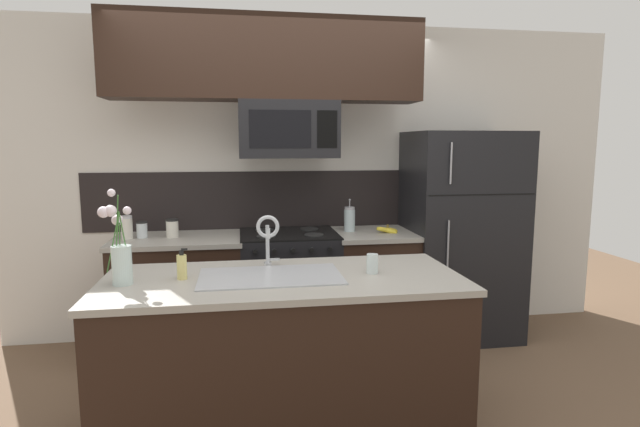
# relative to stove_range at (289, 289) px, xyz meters

# --- Properties ---
(ground_plane) EXTENTS (10.00, 10.00, 0.00)m
(ground_plane) POSITION_rel_stove_range_xyz_m (-0.00, -0.90, -0.46)
(ground_plane) COLOR brown
(rear_partition) EXTENTS (5.20, 0.10, 2.60)m
(rear_partition) POSITION_rel_stove_range_xyz_m (0.30, 0.38, 0.84)
(rear_partition) COLOR silver
(rear_partition) RESTS_ON ground
(splash_band) EXTENTS (3.25, 0.01, 0.48)m
(splash_band) POSITION_rel_stove_range_xyz_m (-0.00, 0.32, 0.69)
(splash_band) COLOR black
(splash_band) RESTS_ON rear_partition
(back_counter_left) EXTENTS (0.97, 0.65, 0.91)m
(back_counter_left) POSITION_rel_stove_range_xyz_m (-0.85, 0.00, -0.01)
(back_counter_left) COLOR black
(back_counter_left) RESTS_ON ground
(back_counter_right) EXTENTS (0.65, 0.65, 0.91)m
(back_counter_right) POSITION_rel_stove_range_xyz_m (0.69, 0.00, -0.01)
(back_counter_right) COLOR black
(back_counter_right) RESTS_ON ground
(stove_range) EXTENTS (0.76, 0.64, 0.93)m
(stove_range) POSITION_rel_stove_range_xyz_m (0.00, 0.00, 0.00)
(stove_range) COLOR black
(stove_range) RESTS_ON ground
(microwave) EXTENTS (0.74, 0.40, 0.42)m
(microwave) POSITION_rel_stove_range_xyz_m (0.00, -0.02, 1.26)
(microwave) COLOR black
(upper_cabinet_band) EXTENTS (2.32, 0.34, 0.60)m
(upper_cabinet_band) POSITION_rel_stove_range_xyz_m (-0.16, -0.05, 1.77)
(upper_cabinet_band) COLOR black
(refrigerator) EXTENTS (0.89, 0.74, 1.72)m
(refrigerator) POSITION_rel_stove_range_xyz_m (1.44, 0.02, 0.40)
(refrigerator) COLOR black
(refrigerator) RESTS_ON ground
(storage_jar_tall) EXTENTS (0.08, 0.08, 0.17)m
(storage_jar_tall) POSITION_rel_stove_range_xyz_m (-1.22, 0.01, 0.53)
(storage_jar_tall) COLOR silver
(storage_jar_tall) RESTS_ON back_counter_left
(storage_jar_medium) EXTENTS (0.08, 0.08, 0.12)m
(storage_jar_medium) POSITION_rel_stove_range_xyz_m (-1.11, 0.03, 0.51)
(storage_jar_medium) COLOR silver
(storage_jar_medium) RESTS_ON back_counter_left
(storage_jar_short) EXTENTS (0.09, 0.09, 0.14)m
(storage_jar_short) POSITION_rel_stove_range_xyz_m (-0.89, 0.02, 0.52)
(storage_jar_short) COLOR silver
(storage_jar_short) RESTS_ON back_counter_left
(banana_bunch) EXTENTS (0.19, 0.11, 0.08)m
(banana_bunch) POSITION_rel_stove_range_xyz_m (0.79, -0.06, 0.47)
(banana_bunch) COLOR yellow
(banana_bunch) RESTS_ON back_counter_right
(french_press) EXTENTS (0.09, 0.09, 0.27)m
(french_press) POSITION_rel_stove_range_xyz_m (0.50, 0.06, 0.55)
(french_press) COLOR silver
(french_press) RESTS_ON back_counter_right
(island_counter) EXTENTS (1.92, 0.83, 0.91)m
(island_counter) POSITION_rel_stove_range_xyz_m (-0.15, -1.25, -0.01)
(island_counter) COLOR black
(island_counter) RESTS_ON ground
(kitchen_sink) EXTENTS (0.76, 0.44, 0.16)m
(kitchen_sink) POSITION_rel_stove_range_xyz_m (-0.22, -1.25, 0.38)
(kitchen_sink) COLOR #ADAFB5
(kitchen_sink) RESTS_ON island_counter
(sink_faucet) EXTENTS (0.14, 0.14, 0.31)m
(sink_faucet) POSITION_rel_stove_range_xyz_m (-0.22, -1.03, 0.65)
(sink_faucet) COLOR #B7BABF
(sink_faucet) RESTS_ON island_counter
(dish_soap_bottle) EXTENTS (0.06, 0.05, 0.16)m
(dish_soap_bottle) POSITION_rel_stove_range_xyz_m (-0.68, -1.22, 0.52)
(dish_soap_bottle) COLOR #DBCC75
(dish_soap_bottle) RESTS_ON island_counter
(drinking_glass) EXTENTS (0.06, 0.06, 0.11)m
(drinking_glass) POSITION_rel_stove_range_xyz_m (0.34, -1.26, 0.50)
(drinking_glass) COLOR silver
(drinking_glass) RESTS_ON island_counter
(flower_vase) EXTENTS (0.16, 0.14, 0.48)m
(flower_vase) POSITION_rel_stove_range_xyz_m (-0.98, -1.27, 0.60)
(flower_vase) COLOR silver
(flower_vase) RESTS_ON island_counter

